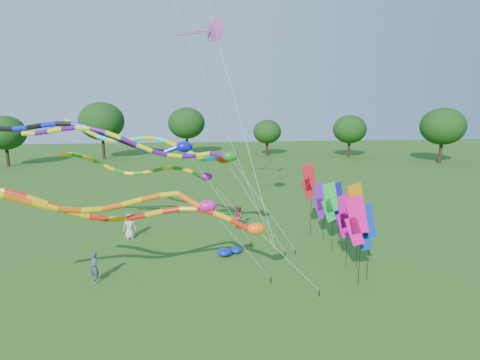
{
  "coord_description": "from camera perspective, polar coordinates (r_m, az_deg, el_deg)",
  "views": [
    {
      "loc": [
        -2.34,
        -17.2,
        8.81
      ],
      "look_at": [
        0.34,
        4.02,
        4.8
      ],
      "focal_mm": 30.0,
      "sensor_mm": 36.0,
      "label": 1
    }
  ],
  "objects": [
    {
      "name": "delta_kite_high_c",
      "position": [
        24.46,
        -3.62,
        20.65
      ],
      "size": [
        5.53,
        3.81,
        13.93
      ],
      "rotation": [
        0.0,
        0.0,
        0.77
      ],
      "color": "black",
      "rests_on": "ground"
    },
    {
      "name": "tube_kite_blue",
      "position": [
        24.27,
        -18.26,
        5.75
      ],
      "size": [
        15.72,
        1.25,
        8.58
      ],
      "rotation": [
        0.0,
        0.0,
        0.01
      ],
      "color": "black",
      "rests_on": "ground"
    },
    {
      "name": "banner_pole_green",
      "position": [
        24.73,
        12.68,
        -3.13
      ],
      "size": [
        1.16,
        0.22,
        4.3
      ],
      "rotation": [
        0.0,
        0.0,
        0.12
      ],
      "color": "black",
      "rests_on": "ground"
    },
    {
      "name": "tube_kite_red",
      "position": [
        17.89,
        -11.06,
        -5.0
      ],
      "size": [
        13.8,
        1.12,
        6.13
      ],
      "rotation": [
        0.0,
        0.0,
        -0.05
      ],
      "color": "black",
      "rests_on": "ground"
    },
    {
      "name": "ground",
      "position": [
        19.46,
        0.52,
        -16.29
      ],
      "size": [
        160.0,
        160.0,
        0.0
      ],
      "primitive_type": "plane",
      "color": "#225416",
      "rests_on": "ground"
    },
    {
      "name": "blue_nylon_heap",
      "position": [
        24.04,
        -1.15,
        -10.37
      ],
      "size": [
        1.17,
        1.28,
        0.47
      ],
      "color": "#0C219F",
      "rests_on": "ground"
    },
    {
      "name": "banner_pole_magenta_a",
      "position": [
        19.98,
        16.23,
        -5.65
      ],
      "size": [
        1.13,
        0.42,
        4.62
      ],
      "rotation": [
        0.0,
        0.0,
        -0.3
      ],
      "color": "black",
      "rests_on": "ground"
    },
    {
      "name": "tube_kite_green",
      "position": [
        26.69,
        -11.67,
        1.35
      ],
      "size": [
        12.0,
        1.28,
        6.45
      ],
      "rotation": [
        0.0,
        0.0,
        0.1
      ],
      "color": "black",
      "rests_on": "ground"
    },
    {
      "name": "banner_pole_orange",
      "position": [
        22.17,
        16.09,
        -3.55
      ],
      "size": [
        1.16,
        0.3,
        4.81
      ],
      "rotation": [
        0.0,
        0.0,
        0.19
      ],
      "color": "black",
      "rests_on": "ground"
    },
    {
      "name": "person_a",
      "position": [
        27.91,
        -15.44,
        -6.35
      ],
      "size": [
        0.9,
        0.65,
        1.7
      ],
      "primitive_type": "imported",
      "rotation": [
        0.0,
        0.0,
        0.14
      ],
      "color": "beige",
      "rests_on": "ground"
    },
    {
      "name": "banner_pole_violet",
      "position": [
        26.81,
        11.45,
        -2.92
      ],
      "size": [
        1.16,
        0.15,
        3.89
      ],
      "rotation": [
        0.0,
        0.0,
        0.06
      ],
      "color": "black",
      "rests_on": "ground"
    },
    {
      "name": "tube_kite_cyan",
      "position": [
        25.48,
        -11.34,
        4.86
      ],
      "size": [
        13.54,
        6.83,
        8.36
      ],
      "rotation": [
        0.0,
        0.0,
        -0.43
      ],
      "color": "black",
      "rests_on": "ground"
    },
    {
      "name": "person_c",
      "position": [
        29.21,
        -0.16,
        -5.27
      ],
      "size": [
        0.96,
        1.0,
        1.63
      ],
      "primitive_type": "imported",
      "rotation": [
        0.0,
        0.0,
        2.2
      ],
      "color": "#933635",
      "rests_on": "ground"
    },
    {
      "name": "banner_pole_red",
      "position": [
        27.23,
        9.76,
        -0.21
      ],
      "size": [
        1.14,
        0.37,
        5.03
      ],
      "rotation": [
        0.0,
        0.0,
        0.26
      ],
      "color": "black",
      "rests_on": "ground"
    },
    {
      "name": "tube_kite_purple",
      "position": [
        22.94,
        -12.27,
        4.75
      ],
      "size": [
        15.11,
        1.59,
        8.31
      ],
      "rotation": [
        0.0,
        0.0,
        -0.08
      ],
      "color": "black",
      "rests_on": "ground"
    },
    {
      "name": "banner_pole_blue_a",
      "position": [
        21.1,
        17.34,
        -6.4
      ],
      "size": [
        1.11,
        0.5,
        4.07
      ],
      "rotation": [
        0.0,
        0.0,
        -0.38
      ],
      "color": "black",
      "rests_on": "ground"
    },
    {
      "name": "person_b",
      "position": [
        21.8,
        -20.02,
        -11.59
      ],
      "size": [
        0.67,
        0.7,
        1.61
      ],
      "primitive_type": "imported",
      "rotation": [
        0.0,
        0.0,
        -0.91
      ],
      "color": "#3C4855",
      "rests_on": "ground"
    },
    {
      "name": "banner_pole_magenta_b",
      "position": [
        22.16,
        14.66,
        -5.0
      ],
      "size": [
        1.13,
        0.43,
        4.23
      ],
      "rotation": [
        0.0,
        0.0,
        0.31
      ],
      "color": "black",
      "rests_on": "ground"
    },
    {
      "name": "tree_ring",
      "position": [
        22.71,
        4.5,
        2.08
      ],
      "size": [
        119.83,
        118.1,
        9.57
      ],
      "color": "#382314",
      "rests_on": "ground"
    },
    {
      "name": "tube_kite_orange",
      "position": [
        16.85,
        -19.13,
        -2.77
      ],
      "size": [
        14.13,
        4.98,
        7.03
      ],
      "rotation": [
        0.0,
        0.0,
        0.31
      ],
      "color": "black",
      "rests_on": "ground"
    },
    {
      "name": "banner_pole_blue_b",
      "position": [
        25.5,
        13.5,
        -3.02
      ],
      "size": [
        1.16,
        0.16,
        4.19
      ],
      "rotation": [
        0.0,
        0.0,
        0.07
      ],
      "color": "black",
      "rests_on": "ground"
    }
  ]
}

